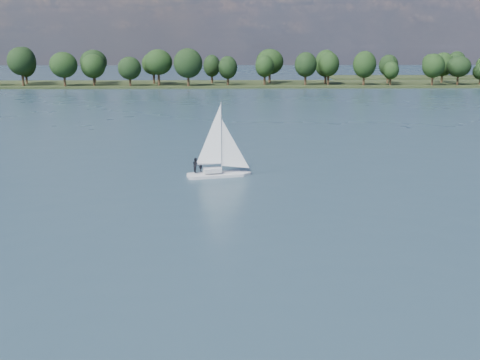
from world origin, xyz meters
name	(u,v)px	position (x,y,z in m)	size (l,w,h in m)	color
ground	(229,123)	(0.00, 100.00, 0.00)	(700.00, 700.00, 0.00)	#233342
far_shore	(228,85)	(0.00, 212.00, 0.00)	(660.00, 40.00, 1.50)	black
sailboat	(215,155)	(-1.79, 53.51, 2.61)	(7.37, 3.54, 9.35)	silver
treeline	(232,65)	(1.56, 208.38, 8.07)	(562.69, 74.33, 18.07)	black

